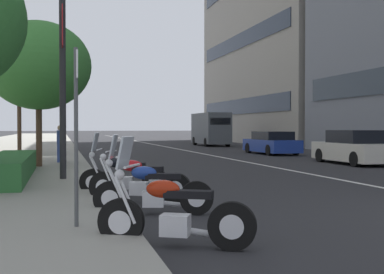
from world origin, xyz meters
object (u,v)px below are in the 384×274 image
(motorcycle_far_end_row, at_px, (138,183))
(car_following_behind, at_px, (271,143))
(motorcycle_under_tarp, at_px, (151,191))
(street_tree_near_plaza_corner, at_px, (19,71))
(street_tree_by_lamp_post, at_px, (39,66))
(car_far_down_avenue, at_px, (355,148))
(delivery_van_ahead, at_px, (211,128))
(parking_sign_by_curb, at_px, (76,119))
(motorcycle_by_sign_pole, at_px, (122,177))
(pedestrian_on_plaza, at_px, (60,144))
(motorcycle_mid_row, at_px, (172,215))

(motorcycle_far_end_row, xyz_separation_m, car_following_behind, (16.77, -10.38, 0.22))
(motorcycle_under_tarp, distance_m, street_tree_near_plaza_corner, 20.76)
(motorcycle_far_end_row, relative_size, street_tree_by_lamp_post, 0.38)
(car_far_down_avenue, height_order, delivery_van_ahead, delivery_van_ahead)
(car_far_down_avenue, height_order, parking_sign_by_curb, parking_sign_by_curb)
(motorcycle_by_sign_pole, bearing_deg, car_far_down_avenue, -131.21)
(delivery_van_ahead, xyz_separation_m, street_tree_by_lamp_post, (-21.38, 13.05, 2.38))
(street_tree_by_lamp_post, bearing_deg, motorcycle_far_end_row, -165.06)
(parking_sign_by_curb, bearing_deg, car_following_behind, -30.71)
(car_far_down_avenue, relative_size, pedestrian_on_plaza, 2.87)
(motorcycle_under_tarp, xyz_separation_m, pedestrian_on_plaza, (12.29, 1.61, 0.47))
(motorcycle_mid_row, xyz_separation_m, parking_sign_by_curb, (1.00, 1.21, 1.27))
(street_tree_by_lamp_post, distance_m, pedestrian_on_plaza, 3.64)
(delivery_van_ahead, relative_size, street_tree_by_lamp_post, 1.04)
(parking_sign_by_curb, bearing_deg, motorcycle_under_tarp, -42.11)
(motorcycle_mid_row, relative_size, motorcycle_under_tarp, 0.92)
(motorcycle_mid_row, height_order, delivery_van_ahead, delivery_van_ahead)
(motorcycle_far_end_row, bearing_deg, delivery_van_ahead, -83.58)
(car_far_down_avenue, distance_m, car_following_behind, 8.12)
(motorcycle_under_tarp, height_order, street_tree_near_plaza_corner, street_tree_near_plaza_corner)
(motorcycle_under_tarp, bearing_deg, motorcycle_far_end_row, -75.30)
(motorcycle_by_sign_pole, bearing_deg, delivery_van_ahead, -95.96)
(motorcycle_under_tarp, xyz_separation_m, motorcycle_far_end_row, (1.48, 0.01, -0.01))
(motorcycle_mid_row, xyz_separation_m, car_far_down_avenue, (12.64, -10.86, 0.24))
(motorcycle_under_tarp, xyz_separation_m, street_tree_near_plaza_corner, (19.98, 3.77, 4.20))
(motorcycle_far_end_row, height_order, delivery_van_ahead, delivery_van_ahead)
(pedestrian_on_plaza, bearing_deg, car_following_behind, -154.93)
(motorcycle_under_tarp, relative_size, pedestrian_on_plaza, 1.41)
(parking_sign_by_curb, bearing_deg, pedestrian_on_plaza, 1.03)
(motorcycle_far_end_row, bearing_deg, motorcycle_by_sign_pole, -55.84)
(motorcycle_by_sign_pole, height_order, street_tree_near_plaza_corner, street_tree_near_plaza_corner)
(motorcycle_far_end_row, bearing_deg, car_far_down_avenue, -115.10)
(motorcycle_mid_row, xyz_separation_m, motorcycle_by_sign_pole, (5.27, 0.04, -0.00))
(motorcycle_mid_row, relative_size, street_tree_near_plaza_corner, 0.32)
(motorcycle_mid_row, height_order, car_following_behind, motorcycle_mid_row)
(car_far_down_avenue, xyz_separation_m, street_tree_by_lamp_post, (0.14, 13.06, 3.17))
(car_following_behind, bearing_deg, motorcycle_mid_row, 151.58)
(pedestrian_on_plaza, bearing_deg, motorcycle_far_end_row, 97.05)
(delivery_van_ahead, distance_m, street_tree_near_plaza_corner, 18.86)
(motorcycle_far_end_row, height_order, street_tree_by_lamp_post, street_tree_by_lamp_post)
(street_tree_by_lamp_post, distance_m, street_tree_near_plaza_corner, 9.84)
(motorcycle_by_sign_pole, xyz_separation_m, street_tree_near_plaza_corner, (17.21, 3.58, 4.20))
(motorcycle_under_tarp, xyz_separation_m, parking_sign_by_curb, (-1.50, 1.36, 1.28))
(motorcycle_far_end_row, relative_size, motorcycle_by_sign_pole, 1.00)
(motorcycle_mid_row, distance_m, parking_sign_by_curb, 2.02)
(street_tree_near_plaza_corner, bearing_deg, motorcycle_by_sign_pole, -168.25)
(motorcycle_mid_row, xyz_separation_m, street_tree_near_plaza_corner, (22.48, 3.62, 4.20))
(parking_sign_by_curb, relative_size, pedestrian_on_plaza, 1.71)
(street_tree_near_plaza_corner, bearing_deg, street_tree_by_lamp_post, -171.69)
(car_far_down_avenue, xyz_separation_m, street_tree_near_plaza_corner, (9.84, 14.47, 3.95))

